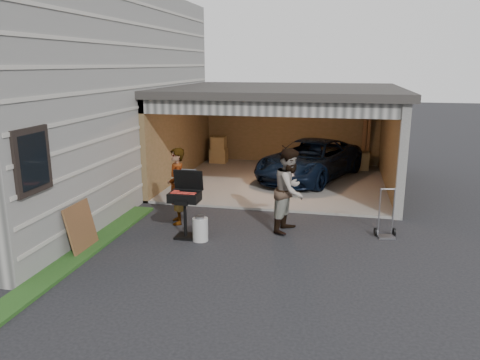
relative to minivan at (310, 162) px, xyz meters
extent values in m
plane|color=black|center=(-1.60, -6.90, -0.60)|extent=(80.00, 80.00, 0.00)
cube|color=#474744|center=(-7.60, -2.90, 2.15)|extent=(7.00, 11.00, 5.50)
cube|color=#193814|center=(-3.85, -7.90, -0.57)|extent=(0.50, 8.00, 0.06)
cube|color=#605E59|center=(-0.85, -0.40, -0.57)|extent=(6.50, 6.00, 0.06)
cube|color=#4D4224|center=(-0.85, 2.53, 0.75)|extent=(6.50, 0.15, 2.70)
cube|color=#4D4224|center=(2.32, -0.40, 0.75)|extent=(0.15, 6.00, 2.70)
cube|color=#4D4224|center=(-4.03, -0.40, 0.75)|extent=(0.15, 6.00, 2.70)
cube|color=#2D2B28|center=(-0.85, -0.40, 2.20)|extent=(6.80, 6.30, 0.20)
cube|color=#474744|center=(-0.85, -3.32, 1.92)|extent=(6.50, 0.16, 0.36)
cube|color=silver|center=(-0.85, -2.10, 2.02)|extent=(6.00, 2.40, 0.06)
cube|color=#474744|center=(2.30, -3.35, 0.75)|extent=(0.20, 0.18, 2.70)
cube|color=olive|center=(-3.40, 1.80, -0.29)|extent=(0.60, 0.50, 0.50)
cube|color=olive|center=(-3.40, 1.80, 0.18)|extent=(0.50, 0.45, 0.45)
cube|color=olive|center=(1.60, 1.70, -0.24)|extent=(0.55, 0.50, 0.60)
cube|color=#54341C|center=(1.78, 2.30, 0.60)|extent=(0.24, 0.43, 2.20)
imported|color=black|center=(0.00, 0.00, 0.00)|extent=(3.48, 4.78, 1.21)
imported|color=silver|center=(-2.68, -4.70, 0.27)|extent=(0.65, 0.75, 1.74)
imported|color=#46211B|center=(-0.13, -4.67, 0.31)|extent=(0.90, 1.04, 1.83)
cube|color=black|center=(-2.20, -5.54, -0.58)|extent=(0.40, 0.40, 0.05)
cylinder|color=black|center=(-2.20, -5.54, -0.18)|extent=(0.07, 0.07, 0.80)
cube|color=black|center=(-2.20, -5.54, 0.28)|extent=(0.63, 0.44, 0.19)
cube|color=#59595B|center=(-2.20, -5.54, 0.36)|extent=(0.57, 0.38, 0.01)
cube|color=black|center=(-2.20, -5.27, 0.58)|extent=(0.63, 0.11, 0.44)
cylinder|color=#AFAEAA|center=(-1.85, -5.65, -0.36)|extent=(0.35, 0.35, 0.48)
cube|color=#54341C|center=(-3.94, -6.65, -0.13)|extent=(0.24, 0.86, 0.94)
cube|color=gray|center=(1.92, -4.68, -0.58)|extent=(0.38, 0.28, 0.04)
cylinder|color=black|center=(1.71, -4.61, -0.52)|extent=(0.07, 0.18, 0.18)
cylinder|color=black|center=(2.09, -4.53, -0.52)|extent=(0.07, 0.18, 0.18)
cylinder|color=gray|center=(1.76, -4.60, -0.07)|extent=(0.03, 0.03, 1.03)
cylinder|color=gray|center=(2.05, -4.54, -0.07)|extent=(0.03, 0.03, 1.03)
cylinder|color=gray|center=(1.90, -4.57, 0.42)|extent=(0.29, 0.09, 0.03)
camera|label=1|loc=(0.86, -14.36, 2.95)|focal=35.00mm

